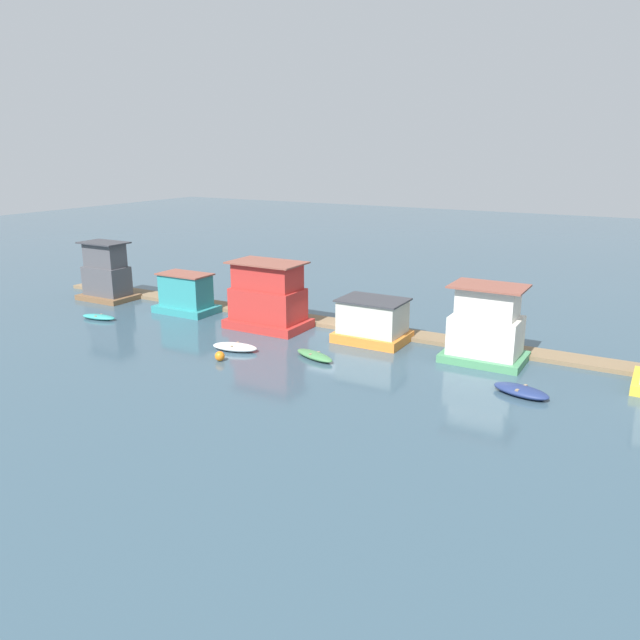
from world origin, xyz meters
The scene contains 12 objects.
ground_plane centered at (0.00, 0.00, 0.00)m, with size 200.00×200.00×0.00m, color #385160.
dock_walkway centered at (0.00, 2.61, 0.15)m, with size 59.60×2.17×0.30m, color #846B4C.
houseboat_brown centered at (-23.10, -0.03, 2.33)m, with size 5.04×3.45×5.32m.
houseboat_teal centered at (-13.60, -0.07, 1.53)m, with size 5.11×3.22×3.37m.
houseboat_red centered at (-4.91, -0.51, 2.36)m, with size 6.14×3.93×5.19m.
houseboat_orange centered at (3.62, 0.28, 1.48)m, with size 5.03×3.76×3.13m.
houseboat_green centered at (11.84, 0.05, 2.21)m, with size 5.22×3.88×5.07m.
dinghy_teal centered at (-18.32, -5.40, 0.20)m, with size 3.24×1.47×0.40m.
dinghy_white centered at (-3.67, -6.43, 0.27)m, with size 3.47×1.98×0.53m.
dinghy_green centered at (1.96, -5.18, 0.23)m, with size 3.51×2.08×0.45m.
dinghy_navy centered at (15.32, -4.86, 0.26)m, with size 3.54×2.23×0.53m.
buoy_orange centered at (-3.24, -8.63, 0.33)m, with size 0.65×0.65×0.65m, color orange.
Camera 1 is at (21.71, -39.10, 13.55)m, focal length 35.00 mm.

